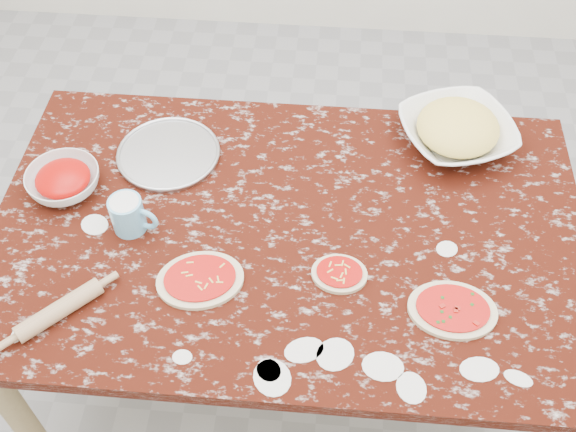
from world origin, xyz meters
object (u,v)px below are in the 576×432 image
at_px(pizza_tray, 169,154).
at_px(sauce_bowl, 64,181).
at_px(flour_mug, 129,215).
at_px(rolling_pin, 59,310).
at_px(worktable, 288,247).
at_px(cheese_bowl, 456,133).

distance_m(pizza_tray, sauce_bowl, 0.30).
relative_size(flour_mug, rolling_pin, 0.59).
distance_m(worktable, rolling_pin, 0.62).
height_order(pizza_tray, rolling_pin, rolling_pin).
xyz_separation_m(pizza_tray, flour_mug, (-0.04, -0.27, 0.05)).
distance_m(cheese_bowl, rolling_pin, 1.21).
bearing_deg(worktable, rolling_pin, -148.85).
height_order(cheese_bowl, flour_mug, flour_mug).
xyz_separation_m(worktable, flour_mug, (-0.42, -0.03, 0.14)).
bearing_deg(pizza_tray, flour_mug, -99.22).
distance_m(cheese_bowl, flour_mug, 0.97).
distance_m(worktable, sauce_bowl, 0.65).
bearing_deg(sauce_bowl, pizza_tray, 30.68).
xyz_separation_m(cheese_bowl, flour_mug, (-0.88, -0.40, 0.01)).
bearing_deg(pizza_tray, sauce_bowl, -149.32).
height_order(worktable, cheese_bowl, cheese_bowl).
height_order(worktable, rolling_pin, rolling_pin).
xyz_separation_m(worktable, pizza_tray, (-0.37, 0.24, 0.09)).
bearing_deg(worktable, sauce_bowl, 172.30).
relative_size(sauce_bowl, flour_mug, 1.54).
relative_size(worktable, rolling_pin, 7.22).
xyz_separation_m(sauce_bowl, rolling_pin, (0.11, -0.40, -0.01)).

